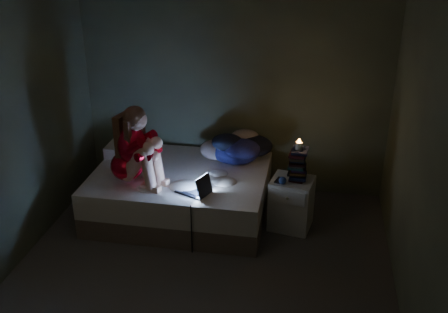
% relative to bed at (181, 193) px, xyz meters
% --- Properties ---
extents(floor, '(3.60, 3.80, 0.02)m').
position_rel_bed_xyz_m(floor, '(0.46, -1.10, -0.27)').
color(floor, '#4B4645').
rests_on(floor, ground).
extents(wall_back, '(3.60, 0.02, 2.60)m').
position_rel_bed_xyz_m(wall_back, '(0.46, 0.81, 1.04)').
color(wall_back, '#3D4334').
rests_on(wall_back, ground).
extents(wall_front, '(3.60, 0.02, 2.60)m').
position_rel_bed_xyz_m(wall_front, '(0.46, -3.01, 1.04)').
color(wall_front, '#3D4334').
rests_on(wall_front, ground).
extents(wall_left, '(0.02, 3.80, 2.60)m').
position_rel_bed_xyz_m(wall_left, '(-1.35, -1.10, 1.04)').
color(wall_left, '#3D4334').
rests_on(wall_left, ground).
extents(wall_right, '(0.02, 3.80, 2.60)m').
position_rel_bed_xyz_m(wall_right, '(2.27, -1.10, 1.04)').
color(wall_right, '#3D4334').
rests_on(wall_right, ground).
extents(bed, '(1.90, 1.42, 0.52)m').
position_rel_bed_xyz_m(bed, '(0.00, 0.00, 0.00)').
color(bed, beige).
rests_on(bed, ground).
extents(pillow, '(0.46, 0.33, 0.13)m').
position_rel_bed_xyz_m(pillow, '(-0.72, 0.33, 0.33)').
color(pillow, silver).
rests_on(pillow, bed).
extents(woman, '(0.61, 0.48, 0.87)m').
position_rel_bed_xyz_m(woman, '(-0.49, -0.30, 0.69)').
color(woman, '#8F0012').
rests_on(woman, bed).
extents(laptop, '(0.39, 0.34, 0.23)m').
position_rel_bed_xyz_m(laptop, '(0.25, -0.43, 0.38)').
color(laptop, black).
rests_on(laptop, bed).
extents(clothes_pile, '(0.72, 0.65, 0.36)m').
position_rel_bed_xyz_m(clothes_pile, '(0.55, 0.41, 0.44)').
color(clothes_pile, '#1A1A47').
rests_on(clothes_pile, bed).
extents(nightstand, '(0.49, 0.45, 0.57)m').
position_rel_bed_xyz_m(nightstand, '(1.24, -0.06, 0.02)').
color(nightstand, silver).
rests_on(nightstand, ground).
extents(book_stack, '(0.19, 0.25, 0.35)m').
position_rel_bed_xyz_m(book_stack, '(1.28, -0.04, 0.48)').
color(book_stack, black).
rests_on(book_stack, nightstand).
extents(candle, '(0.07, 0.07, 0.08)m').
position_rel_bed_xyz_m(candle, '(1.28, -0.04, 0.70)').
color(candle, beige).
rests_on(candle, book_stack).
extents(phone, '(0.08, 0.15, 0.01)m').
position_rel_bed_xyz_m(phone, '(1.11, -0.13, 0.32)').
color(phone, black).
rests_on(phone, nightstand).
extents(blue_orb, '(0.08, 0.08, 0.08)m').
position_rel_bed_xyz_m(blue_orb, '(1.16, -0.19, 0.35)').
color(blue_orb, '#2A4593').
rests_on(blue_orb, nightstand).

